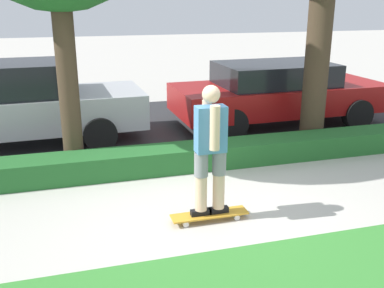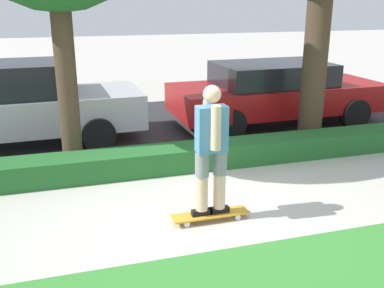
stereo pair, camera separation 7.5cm
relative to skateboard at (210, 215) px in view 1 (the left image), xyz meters
name	(u,v)px [view 1 (the left image)]	position (x,y,z in m)	size (l,w,h in m)	color
ground_plane	(205,210)	(0.03, 0.28, -0.08)	(60.00, 60.00, 0.00)	#BCB7AD
street_asphalt	(147,127)	(0.03, 4.48, -0.07)	(12.78, 5.00, 0.01)	#2D2D30
hedge_row	(176,158)	(0.03, 1.88, 0.11)	(12.78, 0.60, 0.38)	#236028
skateboard	(210,215)	(0.00, 0.00, 0.00)	(0.99, 0.24, 0.09)	gold
skater_person	(210,148)	(0.00, 0.00, 0.90)	(0.49, 0.42, 1.65)	black
parked_car_front	(13,103)	(-2.60, 4.02, 0.73)	(4.84, 1.90, 1.58)	#B7B7BC
parked_car_middle	(278,92)	(2.89, 3.99, 0.66)	(4.71, 1.99, 1.37)	maroon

